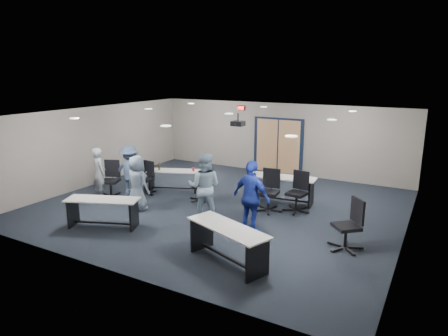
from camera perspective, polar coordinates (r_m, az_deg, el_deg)
The scene contains 25 objects.
floor at distance 11.87m, azimuth -0.50°, elevation -5.38°, with size 10.00×10.00×0.00m, color black.
back_wall at distance 15.49m, azimuth 7.81°, elevation 4.20°, with size 10.00×0.04×2.70m, color gray.
front_wall at distance 8.06m, azimuth -16.69°, elevation -5.27°, with size 10.00×0.04×2.70m, color gray.
left_wall at distance 14.59m, azimuth -17.84°, elevation 3.07°, with size 0.04×9.00×2.70m, color gray.
right_wall at distance 10.07m, azimuth 25.03°, elevation -2.20°, with size 0.04×9.00×2.70m, color gray.
ceiling at distance 11.27m, azimuth -0.53°, elevation 7.69°, with size 10.00×9.00×0.04m, color silver.
double_door at distance 15.51m, azimuth 7.72°, elevation 3.09°, with size 2.00×0.07×2.20m.
exit_sign at distance 15.95m, azimuth 2.46°, elevation 8.58°, with size 0.32×0.07×0.18m.
ceiling_projector at distance 11.60m, azimuth 2.00°, elevation 6.39°, with size 0.35×0.32×0.37m.
ceiling_can_lights at distance 11.49m, azimuth 0.10°, elevation 7.66°, with size 6.24×5.74×0.02m, color white, non-canonical shape.
table_front_left at distance 10.62m, azimuth -16.92°, elevation -5.46°, with size 1.93×1.26×0.74m.
table_front_right at distance 8.32m, azimuth 0.52°, elevation -9.99°, with size 2.07×1.30×0.80m.
table_back_left at distance 13.27m, azimuth -7.21°, elevation -1.22°, with size 1.81×1.18×0.95m.
table_back_right at distance 12.12m, azimuth 8.28°, elevation -2.38°, with size 2.05×0.86×0.81m.
chair_back_a at distance 13.03m, azimuth -11.34°, elevation -1.44°, with size 0.67×0.67×1.07m, color black, non-canonical shape.
chair_back_b at distance 12.21m, azimuth -3.47°, elevation -2.45°, with size 0.62×0.62×0.98m, color black, non-canonical shape.
chair_back_c at distance 11.30m, azimuth 6.40°, elevation -3.28°, with size 0.75×0.75×1.20m, color black, non-canonical shape.
chair_back_d at distance 11.40m, azimuth 10.34°, elevation -3.41°, with size 0.72×0.72×1.14m, color black, non-canonical shape.
chair_loose_left at distance 12.94m, azimuth -15.96°, elevation -1.61°, with size 0.73×0.73×1.16m, color black, non-canonical shape.
chair_loose_right at distance 9.30m, azimuth 17.09°, elevation -7.74°, with size 0.73×0.73×1.17m, color black, non-canonical shape.
person_gray at distance 12.92m, azimuth -17.38°, elevation -0.71°, with size 0.59×0.38×1.61m, color gray.
person_plaid at distance 11.60m, azimuth -12.29°, elevation -2.09°, with size 0.77×0.50×1.58m, color slate.
person_lightblue at distance 10.53m, azimuth -2.82°, elevation -2.69°, with size 0.89×0.69×1.83m, color #95B0C5.
person_navy at distance 9.66m, azimuth 3.97°, elevation -4.24°, with size 1.07×0.45×1.83m, color navy.
person_back at distance 12.85m, azimuth -13.27°, elevation -0.44°, with size 1.06×0.61×1.64m, color #3A4B68.
Camera 1 is at (5.57, -9.73, 3.90)m, focal length 32.00 mm.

